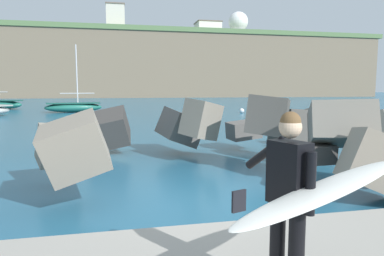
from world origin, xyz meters
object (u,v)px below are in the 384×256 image
boat_near_left (74,107)px  station_building_central (115,18)px  mooring_buoy_middle (59,105)px  mooring_buoy_outer (185,117)px  radar_dome (238,26)px  surfer_with_board (300,193)px  mooring_buoy_inner (242,111)px  station_building_west (208,32)px

boat_near_left → station_building_central: (4.01, 63.64, 20.73)m
station_building_central → mooring_buoy_middle: bearing=-97.7°
mooring_buoy_middle → mooring_buoy_outer: size_ratio=1.00×
mooring_buoy_outer → radar_dome: size_ratio=0.05×
surfer_with_board → radar_dome: 115.77m
mooring_buoy_inner → surfer_with_board: bearing=-109.2°
station_building_central → station_building_west: bearing=27.6°
mooring_buoy_outer → radar_dome: bearing=68.2°
mooring_buoy_inner → mooring_buoy_middle: same height
mooring_buoy_outer → mooring_buoy_middle: bearing=118.8°
radar_dome → mooring_buoy_middle: bearing=-125.8°
surfer_with_board → mooring_buoy_outer: surfer_with_board is taller
surfer_with_board → mooring_buoy_inner: 29.24m
mooring_buoy_inner → mooring_buoy_outer: same height
mooring_buoy_inner → station_building_central: bearing=99.5°
mooring_buoy_middle → station_building_central: bearing=82.3°
mooring_buoy_middle → station_building_west: 80.15m
surfer_with_board → boat_near_left: 32.53m
boat_near_left → mooring_buoy_middle: (-3.09, 11.27, -0.30)m
surfer_with_board → mooring_buoy_outer: bearing=81.9°
mooring_buoy_outer → surfer_with_board: bearing=-98.1°
surfer_with_board → station_building_central: size_ratio=0.28×
mooring_buoy_outer → radar_dome: (34.28, 85.89, 22.47)m
mooring_buoy_outer → station_building_central: station_building_central is taller
station_building_west → boat_near_left: bearing=-113.1°
mooring_buoy_middle → station_building_west: size_ratio=0.05×
station_building_central → mooring_buoy_inner: bearing=-80.5°
surfer_with_board → station_building_west: station_building_west is taller
station_building_west → mooring_buoy_inner: bearing=-102.5°
mooring_buoy_outer → boat_near_left: bearing=130.3°
mooring_buoy_middle → radar_dome: (46.22, 64.19, 22.47)m
mooring_buoy_inner → station_building_west: (18.49, 83.66, 20.85)m
mooring_buoy_outer → station_building_west: (25.03, 89.69, 20.85)m
surfer_with_board → station_building_central: station_building_central is taller
boat_near_left → radar_dome: size_ratio=0.69×
mooring_buoy_outer → mooring_buoy_inner: bearing=42.7°
station_building_west → radar_dome: bearing=-22.3°
mooring_buoy_inner → mooring_buoy_outer: (-6.54, -6.03, 0.00)m
surfer_with_board → station_building_central: 97.73m
surfer_with_board → mooring_buoy_outer: (3.07, 21.57, -1.06)m
mooring_buoy_middle → station_building_west: (36.96, 67.99, 20.85)m
boat_near_left → mooring_buoy_outer: 13.68m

